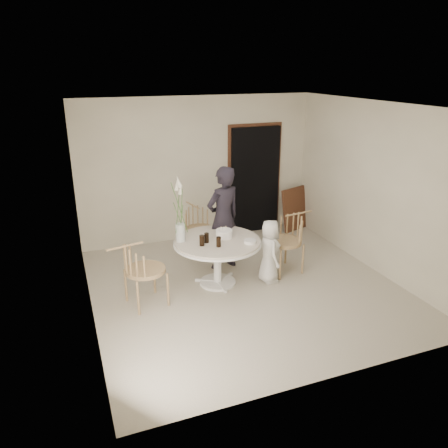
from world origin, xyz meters
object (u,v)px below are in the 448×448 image
object	(u,v)px
chair_left	(136,266)
girl	(223,219)
table	(217,247)
boy	(269,251)
chair_far	(196,222)
birthday_cake	(224,234)
flower_vase	(180,218)
chair_right	(291,234)

from	to	relation	value
chair_left	girl	bearing A→B (deg)	-76.74
table	boy	size ratio (longest dim) A/B	1.32
table	girl	distance (m)	0.65
chair_far	girl	world-z (taller)	girl
chair_far	boy	distance (m)	1.65
birthday_cake	flower_vase	distance (m)	0.73
chair_far	chair_left	distance (m)	2.03
chair_right	girl	bearing A→B (deg)	-124.51
table	chair_far	world-z (taller)	chair_far
chair_right	birthday_cake	size ratio (longest dim) A/B	3.90
chair_right	girl	size ratio (longest dim) A/B	0.57
chair_left	birthday_cake	xyz separation A→B (m)	(1.41, 0.30, 0.16)
chair_right	boy	world-z (taller)	boy
chair_right	birthday_cake	distance (m)	1.17
chair_far	boy	xyz separation A→B (m)	(0.72, -1.48, -0.07)
birthday_cake	chair_far	bearing A→B (deg)	93.17
chair_left	chair_right	bearing A→B (deg)	-96.33
chair_far	flower_vase	world-z (taller)	flower_vase
girl	birthday_cake	xyz separation A→B (m)	(-0.16, -0.46, -0.07)
chair_far	birthday_cake	world-z (taller)	birthday_cake
table	birthday_cake	size ratio (longest dim) A/B	5.28
table	birthday_cake	xyz separation A→B (m)	(0.13, 0.06, 0.17)
chair_left	flower_vase	bearing A→B (deg)	-74.48
table	chair_right	world-z (taller)	chair_right
chair_right	chair_left	xyz separation A→B (m)	(-2.56, -0.28, -0.01)
chair_right	birthday_cake	bearing A→B (deg)	-99.73
girl	boy	distance (m)	0.94
girl	boy	size ratio (longest dim) A/B	1.71
chair_left	boy	distance (m)	2.06
table	birthday_cake	world-z (taller)	birthday_cake
birthday_cake	table	bearing A→B (deg)	-154.25
girl	boy	world-z (taller)	girl
boy	chair_right	bearing A→B (deg)	-58.31
chair_far	girl	bearing A→B (deg)	-85.01
girl	boy	xyz separation A→B (m)	(0.49, -0.72, -0.36)
boy	girl	bearing A→B (deg)	40.28
chair_far	chair_right	world-z (taller)	chair_right
birthday_cake	flower_vase	world-z (taller)	flower_vase
chair_right	flower_vase	distance (m)	1.87
chair_right	flower_vase	size ratio (longest dim) A/B	0.97
chair_left	flower_vase	world-z (taller)	flower_vase
chair_far	girl	size ratio (longest dim) A/B	0.51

